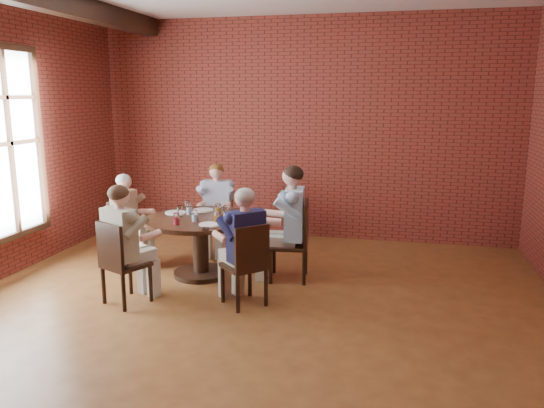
% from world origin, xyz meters
% --- Properties ---
extents(floor, '(7.00, 7.00, 0.00)m').
position_xyz_m(floor, '(0.00, 0.00, 0.00)').
color(floor, brown).
rests_on(floor, ground).
extents(wall_back, '(7.00, 0.00, 7.00)m').
position_xyz_m(wall_back, '(0.00, 3.50, 1.70)').
color(wall_back, maroon).
rests_on(wall_back, ground).
extents(dining_table, '(1.37, 1.37, 0.75)m').
position_xyz_m(dining_table, '(-0.90, 1.32, 0.53)').
color(dining_table, black).
rests_on(dining_table, floor).
extents(chair_a, '(0.51, 0.51, 0.98)m').
position_xyz_m(chair_a, '(0.29, 1.46, 0.53)').
color(chair_a, black).
rests_on(chair_a, floor).
extents(diner_a, '(0.76, 0.65, 1.41)m').
position_xyz_m(diner_a, '(0.19, 1.45, 0.70)').
color(diner_a, '#4885BB').
rests_on(diner_a, floor).
extents(chair_b, '(0.45, 0.45, 0.91)m').
position_xyz_m(chair_b, '(-1.04, 2.40, 0.49)').
color(chair_b, black).
rests_on(chair_b, floor).
extents(diner_b, '(0.57, 0.66, 1.27)m').
position_xyz_m(diner_b, '(-1.03, 2.32, 0.64)').
color(diner_b, '#929FBA').
rests_on(diner_b, floor).
extents(chair_c, '(0.43, 0.43, 0.87)m').
position_xyz_m(chair_c, '(-2.04, 1.52, 0.48)').
color(chair_c, black).
rests_on(chair_c, floor).
extents(diner_c, '(0.64, 0.55, 1.22)m').
position_xyz_m(diner_c, '(-1.97, 1.50, 0.61)').
color(diner_c, brown).
rests_on(diner_c, floor).
extents(chair_d, '(0.55, 0.55, 0.92)m').
position_xyz_m(chair_d, '(-1.41, 0.24, 0.50)').
color(chair_d, black).
rests_on(chair_d, floor).
extents(diner_d, '(0.73, 0.79, 1.31)m').
position_xyz_m(diner_d, '(-1.37, 0.31, 0.65)').
color(diner_d, '#C5B09B').
rests_on(diner_d, floor).
extents(chair_e, '(0.57, 0.57, 0.91)m').
position_xyz_m(chair_e, '(-0.06, 0.50, 0.50)').
color(chair_e, black).
rests_on(chair_e, floor).
extents(diner_e, '(0.79, 0.79, 1.28)m').
position_xyz_m(diner_e, '(-0.12, 0.55, 0.64)').
color(diner_e, '#16183F').
rests_on(diner_e, floor).
extents(plate_a, '(0.26, 0.26, 0.01)m').
position_xyz_m(plate_a, '(-0.50, 1.52, 0.76)').
color(plate_a, white).
rests_on(plate_a, dining_table).
extents(plate_b, '(0.26, 0.26, 0.01)m').
position_xyz_m(plate_b, '(-1.00, 1.70, 0.76)').
color(plate_b, white).
rests_on(plate_b, dining_table).
extents(plate_c, '(0.26, 0.26, 0.01)m').
position_xyz_m(plate_c, '(-1.29, 1.48, 0.76)').
color(plate_c, white).
rests_on(plate_c, dining_table).
extents(plate_d, '(0.26, 0.26, 0.01)m').
position_xyz_m(plate_d, '(-0.64, 0.98, 0.76)').
color(plate_d, white).
rests_on(plate_d, dining_table).
extents(glass_a, '(0.07, 0.07, 0.14)m').
position_xyz_m(glass_a, '(-0.60, 1.45, 0.82)').
color(glass_a, white).
rests_on(glass_a, dining_table).
extents(glass_b, '(0.07, 0.07, 0.14)m').
position_xyz_m(glass_b, '(-0.72, 1.51, 0.82)').
color(glass_b, white).
rests_on(glass_b, dining_table).
extents(glass_c, '(0.07, 0.07, 0.14)m').
position_xyz_m(glass_c, '(-1.18, 1.63, 0.82)').
color(glass_c, white).
rests_on(glass_c, dining_table).
extents(glass_d, '(0.07, 0.07, 0.14)m').
position_xyz_m(glass_d, '(-1.08, 1.44, 0.82)').
color(glass_d, white).
rests_on(glass_d, dining_table).
extents(glass_e, '(0.07, 0.07, 0.14)m').
position_xyz_m(glass_e, '(-1.15, 1.30, 0.82)').
color(glass_e, white).
rests_on(glass_e, dining_table).
extents(glass_f, '(0.07, 0.07, 0.14)m').
position_xyz_m(glass_f, '(-1.02, 0.90, 0.82)').
color(glass_f, white).
rests_on(glass_f, dining_table).
extents(glass_g, '(0.07, 0.07, 0.14)m').
position_xyz_m(glass_g, '(-0.88, 1.10, 0.82)').
color(glass_g, white).
rests_on(glass_g, dining_table).
extents(glass_h, '(0.07, 0.07, 0.14)m').
position_xyz_m(glass_h, '(-0.59, 1.09, 0.82)').
color(glass_h, white).
rests_on(glass_h, dining_table).
extents(smartphone, '(0.12, 0.17, 0.01)m').
position_xyz_m(smartphone, '(-0.64, 0.82, 0.75)').
color(smartphone, black).
rests_on(smartphone, dining_table).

